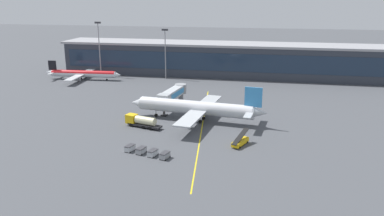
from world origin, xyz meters
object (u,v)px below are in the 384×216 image
(belt_loader, at_px, (240,141))
(baggage_cart_2, at_px, (153,153))
(main_airliner, at_px, (196,108))
(commuter_jet_far, at_px, (83,74))
(baggage_cart_3, at_px, (165,155))
(fuel_tanker, at_px, (141,121))
(baggage_cart_1, at_px, (141,150))
(baggage_cart_0, at_px, (130,148))

(belt_loader, distance_m, baggage_cart_2, 21.88)
(main_airliner, height_order, belt_loader, main_airliner)
(baggage_cart_2, height_order, commuter_jet_far, commuter_jet_far)
(main_airliner, bearing_deg, baggage_cart_3, -93.94)
(commuter_jet_far, bearing_deg, fuel_tanker, -50.86)
(fuel_tanker, bearing_deg, commuter_jet_far, 129.14)
(baggage_cart_3, bearing_deg, main_airliner, 86.06)
(fuel_tanker, xyz_separation_m, baggage_cart_1, (5.99, -18.06, -0.96))
(fuel_tanker, distance_m, baggage_cart_1, 19.05)
(main_airliner, relative_size, commuter_jet_far, 1.21)
(main_airliner, height_order, baggage_cart_0, main_airliner)
(commuter_jet_far, bearing_deg, belt_loader, -41.04)
(belt_loader, bearing_deg, baggage_cart_2, -151.19)
(main_airliner, xyz_separation_m, baggage_cart_3, (-1.93, -28.04, -3.31))
(baggage_cart_1, bearing_deg, baggage_cart_3, -15.76)
(main_airliner, bearing_deg, baggage_cart_1, -107.10)
(main_airliner, height_order, baggage_cart_3, main_airliner)
(main_airliner, xyz_separation_m, commuter_jet_far, (-59.24, 47.26, -1.42))
(belt_loader, xyz_separation_m, baggage_cart_2, (-19.18, -10.54, -0.21))
(main_airliner, height_order, baggage_cart_2, main_airliner)
(belt_loader, height_order, baggage_cart_3, belt_loader)
(baggage_cart_0, bearing_deg, baggage_cart_2, -15.76)
(baggage_cart_0, relative_size, commuter_jet_far, 0.09)
(baggage_cart_3, bearing_deg, baggage_cart_1, 164.24)
(fuel_tanker, relative_size, belt_loader, 1.61)
(main_airliner, xyz_separation_m, fuel_tanker, (-14.08, -8.24, -2.34))
(commuter_jet_far, bearing_deg, main_airliner, -38.58)
(baggage_cart_2, xyz_separation_m, commuter_jet_far, (-54.23, 74.43, 1.89))
(baggage_cart_0, height_order, commuter_jet_far, commuter_jet_far)
(baggage_cart_0, distance_m, baggage_cart_1, 3.20)
(baggage_cart_1, distance_m, commuter_jet_far, 89.61)
(baggage_cart_1, xyz_separation_m, commuter_jet_far, (-51.15, 73.56, 1.89))
(main_airliner, distance_m, fuel_tanker, 16.48)
(belt_loader, relative_size, baggage_cart_2, 2.32)
(baggage_cart_0, xyz_separation_m, baggage_cart_3, (9.24, -2.61, 0.00))
(baggage_cart_0, relative_size, baggage_cart_3, 1.00)
(baggage_cart_0, relative_size, baggage_cart_2, 1.00)
(baggage_cart_2, xyz_separation_m, baggage_cart_3, (3.08, -0.87, 0.00))
(fuel_tanker, xyz_separation_m, baggage_cart_2, (9.07, -18.93, -0.96))
(baggage_cart_3, bearing_deg, baggage_cart_2, 164.24)
(baggage_cart_1, relative_size, commuter_jet_far, 0.09)
(fuel_tanker, bearing_deg, baggage_cart_2, -64.41)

